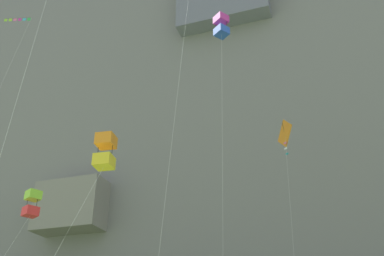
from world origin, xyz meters
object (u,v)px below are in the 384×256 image
kite_diamond_upper_mid (285,136)px  kite_banner_far_left (6,50)px  kite_box_near_cliff (221,26)px  kite_box_front_field (32,204)px  kite_box_mid_right (105,151)px

kite_diamond_upper_mid → kite_banner_far_left: (-25.55, -9.56, 9.24)m
kite_box_near_cliff → kite_banner_far_left: (-21.70, -2.29, 1.01)m
kite_banner_far_left → kite_box_front_field: 19.01m
kite_diamond_upper_mid → kite_box_mid_right: (-9.19, -16.18, -7.37)m
kite_box_front_field → kite_diamond_upper_mid: bearing=31.8°
kite_diamond_upper_mid → kite_box_mid_right: bearing=-119.6°
kite_box_front_field → kite_box_near_cliff: bearing=15.2°
kite_box_mid_right → kite_box_near_cliff: bearing=59.1°
kite_box_near_cliff → kite_box_front_field: 21.91m
kite_diamond_upper_mid → kite_box_near_cliff: size_ratio=0.74×
kite_box_front_field → kite_box_mid_right: bearing=-30.1°
kite_box_mid_right → kite_box_front_field: bearing=149.9°
kite_diamond_upper_mid → kite_box_near_cliff: kite_box_near_cliff is taller
kite_box_mid_right → kite_banner_far_left: 24.24m
kite_box_near_cliff → kite_banner_far_left: kite_banner_far_left is taller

